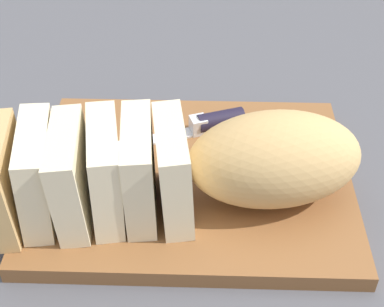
# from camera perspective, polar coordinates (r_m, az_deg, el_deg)

# --- Properties ---
(ground_plane) EXTENTS (3.00, 3.00, 0.00)m
(ground_plane) POSITION_cam_1_polar(r_m,az_deg,el_deg) (0.69, -0.00, -3.19)
(ground_plane) COLOR #4C4C51
(cutting_board) EXTENTS (0.39, 0.32, 0.02)m
(cutting_board) POSITION_cam_1_polar(r_m,az_deg,el_deg) (0.69, -0.00, -2.57)
(cutting_board) COLOR brown
(cutting_board) RESTS_ON ground_plane
(bread_loaf) EXTENTS (0.41, 0.15, 0.11)m
(bread_loaf) POSITION_cam_1_polar(r_m,az_deg,el_deg) (0.61, -0.71, -1.27)
(bread_loaf) COLOR tan
(bread_loaf) RESTS_ON cutting_board
(bread_knife) EXTENTS (0.25, 0.09, 0.02)m
(bread_knife) POSITION_cam_1_polar(r_m,az_deg,el_deg) (0.74, 0.79, 2.84)
(bread_knife) COLOR silver
(bread_knife) RESTS_ON cutting_board
(crumb_near_knife) EXTENTS (0.01, 0.01, 0.01)m
(crumb_near_knife) POSITION_cam_1_polar(r_m,az_deg,el_deg) (0.71, -5.00, 0.60)
(crumb_near_knife) COLOR #A8753D
(crumb_near_knife) RESTS_ON cutting_board
(crumb_near_loaf) EXTENTS (0.01, 0.01, 0.01)m
(crumb_near_loaf) POSITION_cam_1_polar(r_m,az_deg,el_deg) (0.69, -5.15, -1.40)
(crumb_near_loaf) COLOR #A8753D
(crumb_near_loaf) RESTS_ON cutting_board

